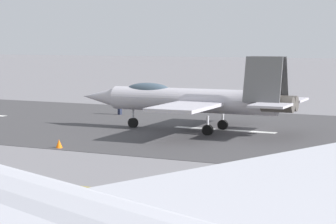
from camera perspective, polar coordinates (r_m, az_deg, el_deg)
ground_plane at (r=49.98m, az=5.80°, el=-1.59°), size 400.00×400.00×0.00m
runway_strip at (r=49.97m, az=5.82°, el=-1.58°), size 240.00×26.00×0.02m
fighter_jet at (r=49.25m, az=2.18°, el=1.07°), size 17.13×13.82×5.55m
crew_person at (r=60.44m, az=-4.10°, el=0.54°), size 0.50×0.56×1.64m
marker_cone_near at (r=36.04m, az=9.91°, el=-4.21°), size 0.44×0.44×0.55m
marker_cone_mid at (r=42.28m, az=-9.20°, el=-2.67°), size 0.44×0.44×0.55m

